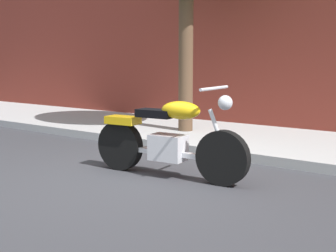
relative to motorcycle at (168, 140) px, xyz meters
name	(u,v)px	position (x,y,z in m)	size (l,w,h in m)	color
ground_plane	(133,181)	(-0.23, -0.40, -0.46)	(60.00, 60.00, 0.00)	#38383D
sidewalk	(248,140)	(-0.23, 2.66, -0.39)	(19.74, 2.71, 0.14)	#AFAFAF
motorcycle	(168,140)	(0.00, 0.00, 0.00)	(2.14, 0.70, 1.15)	black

